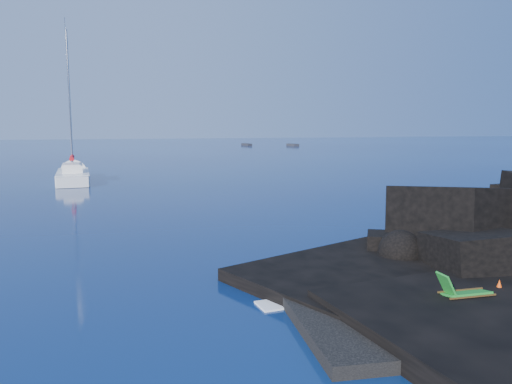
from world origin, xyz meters
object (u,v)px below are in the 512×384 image
deck_chair (467,286)px  distant_boat_a (247,146)px  marker_cone (499,288)px  distant_boat_b (293,146)px  sailboat (73,182)px  sunbather (417,322)px

deck_chair → distant_boat_a: bearing=79.7°
marker_cone → distant_boat_b: size_ratio=0.11×
sailboat → deck_chair: (13.18, -40.71, 0.89)m
sunbather → distant_boat_a: bearing=44.5°
sailboat → deck_chair: size_ratio=9.46×
deck_chair → sailboat: bearing=110.3°
deck_chair → sunbather: (-2.40, -1.08, -0.37)m
marker_cone → distant_boat_a: 123.87m
marker_cone → distant_boat_a: (25.86, 121.14, -0.61)m
deck_chair → sunbather: size_ratio=0.94×
sunbather → distant_boat_a: sunbather is taller
distant_boat_a → distant_boat_b: size_ratio=0.93×
distant_boat_a → distant_boat_b: bearing=-40.3°
sailboat → sunbather: bearing=-78.2°
deck_chair → distant_boat_a: deck_chair is taller
distant_boat_b → distant_boat_a: bearing=141.5°
sunbather → distant_boat_b: (40.78, 115.90, -0.52)m
sunbather → distant_boat_b: size_ratio=0.36×
marker_cone → distant_boat_b: bearing=72.1°
distant_boat_b → sailboat: bearing=-132.3°
deck_chair → distant_boat_a: 124.50m
sailboat → marker_cone: bearing=-72.8°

